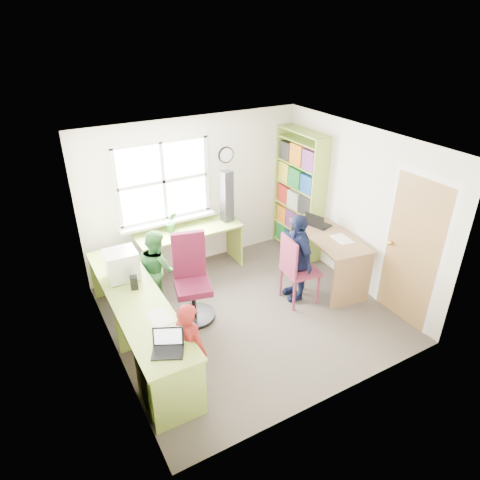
{
  "coord_description": "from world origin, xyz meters",
  "views": [
    {
      "loc": [
        -2.44,
        -4.11,
        3.72
      ],
      "look_at": [
        0.0,
        0.25,
        1.05
      ],
      "focal_mm": 32.0,
      "sensor_mm": 36.0,
      "label": 1
    }
  ],
  "objects_px": {
    "right_desk": "(328,247)",
    "person_green": "(157,269)",
    "bookshelf": "(299,197)",
    "swivel_chair": "(192,283)",
    "wooden_chair": "(296,267)",
    "cd_tower": "(227,197)",
    "person_navy": "(297,257)",
    "laptop_right": "(317,223)",
    "crt_monitor": "(122,265)",
    "l_desk": "(165,330)",
    "laptop_left": "(168,345)",
    "potted_plant": "(171,222)",
    "person_red": "(190,349)"
  },
  "relations": [
    {
      "from": "laptop_left",
      "to": "person_navy",
      "type": "xyz_separation_m",
      "value": [
        2.29,
        0.97,
        -0.14
      ]
    },
    {
      "from": "bookshelf",
      "to": "person_navy",
      "type": "xyz_separation_m",
      "value": [
        -0.84,
        -1.14,
        -0.34
      ]
    },
    {
      "from": "wooden_chair",
      "to": "cd_tower",
      "type": "relative_size",
      "value": 1.26
    },
    {
      "from": "right_desk",
      "to": "person_green",
      "type": "height_order",
      "value": "person_green"
    },
    {
      "from": "l_desk",
      "to": "right_desk",
      "type": "distance_m",
      "value": 2.82
    },
    {
      "from": "right_desk",
      "to": "laptop_left",
      "type": "distance_m",
      "value": 3.15
    },
    {
      "from": "wooden_chair",
      "to": "laptop_right",
      "type": "distance_m",
      "value": 0.95
    },
    {
      "from": "bookshelf",
      "to": "person_green",
      "type": "distance_m",
      "value": 2.7
    },
    {
      "from": "bookshelf",
      "to": "swivel_chair",
      "type": "bearing_deg",
      "value": -160.74
    },
    {
      "from": "potted_plant",
      "to": "person_green",
      "type": "xyz_separation_m",
      "value": [
        -0.49,
        -0.68,
        -0.32
      ]
    },
    {
      "from": "person_red",
      "to": "person_navy",
      "type": "distance_m",
      "value": 2.23
    },
    {
      "from": "bookshelf",
      "to": "person_navy",
      "type": "distance_m",
      "value": 1.46
    },
    {
      "from": "person_red",
      "to": "person_navy",
      "type": "relative_size",
      "value": 0.88
    },
    {
      "from": "swivel_chair",
      "to": "person_green",
      "type": "relative_size",
      "value": 1.02
    },
    {
      "from": "laptop_left",
      "to": "person_green",
      "type": "distance_m",
      "value": 1.82
    },
    {
      "from": "swivel_chair",
      "to": "crt_monitor",
      "type": "bearing_deg",
      "value": -179.76
    },
    {
      "from": "wooden_chair",
      "to": "bookshelf",
      "type": "bearing_deg",
      "value": 59.35
    },
    {
      "from": "swivel_chair",
      "to": "person_red",
      "type": "xyz_separation_m",
      "value": [
        -0.56,
        -1.24,
        0.06
      ]
    },
    {
      "from": "potted_plant",
      "to": "person_green",
      "type": "relative_size",
      "value": 0.28
    },
    {
      "from": "potted_plant",
      "to": "crt_monitor",
      "type": "bearing_deg",
      "value": -137.84
    },
    {
      "from": "wooden_chair",
      "to": "laptop_left",
      "type": "xyz_separation_m",
      "value": [
        -2.2,
        -0.87,
        0.23
      ]
    },
    {
      "from": "bookshelf",
      "to": "wooden_chair",
      "type": "height_order",
      "value": "bookshelf"
    },
    {
      "from": "l_desk",
      "to": "cd_tower",
      "type": "bearing_deg",
      "value": 44.63
    },
    {
      "from": "swivel_chair",
      "to": "person_green",
      "type": "bearing_deg",
      "value": 140.12
    },
    {
      "from": "swivel_chair",
      "to": "bookshelf",
      "type": "bearing_deg",
      "value": 33.04
    },
    {
      "from": "cd_tower",
      "to": "bookshelf",
      "type": "bearing_deg",
      "value": -19.72
    },
    {
      "from": "laptop_right",
      "to": "cd_tower",
      "type": "height_order",
      "value": "cd_tower"
    },
    {
      "from": "laptop_right",
      "to": "swivel_chair",
      "type": "bearing_deg",
      "value": 75.42
    },
    {
      "from": "crt_monitor",
      "to": "wooden_chair",
      "type": "bearing_deg",
      "value": -13.94
    },
    {
      "from": "right_desk",
      "to": "person_green",
      "type": "distance_m",
      "value": 2.55
    },
    {
      "from": "l_desk",
      "to": "right_desk",
      "type": "xyz_separation_m",
      "value": [
        2.78,
        0.43,
        0.13
      ]
    },
    {
      "from": "laptop_left",
      "to": "person_red",
      "type": "distance_m",
      "value": 0.34
    },
    {
      "from": "crt_monitor",
      "to": "person_red",
      "type": "distance_m",
      "value": 1.51
    },
    {
      "from": "cd_tower",
      "to": "laptop_right",
      "type": "bearing_deg",
      "value": -51.71
    },
    {
      "from": "person_green",
      "to": "swivel_chair",
      "type": "bearing_deg",
      "value": -152.01
    },
    {
      "from": "bookshelf",
      "to": "person_green",
      "type": "xyz_separation_m",
      "value": [
        -2.64,
        -0.37,
        -0.41
      ]
    },
    {
      "from": "laptop_left",
      "to": "person_navy",
      "type": "height_order",
      "value": "person_navy"
    },
    {
      "from": "wooden_chair",
      "to": "laptop_right",
      "type": "bearing_deg",
      "value": 40.19
    },
    {
      "from": "laptop_right",
      "to": "person_navy",
      "type": "height_order",
      "value": "person_navy"
    },
    {
      "from": "bookshelf",
      "to": "laptop_left",
      "type": "distance_m",
      "value": 3.78
    },
    {
      "from": "crt_monitor",
      "to": "cd_tower",
      "type": "distance_m",
      "value": 2.12
    },
    {
      "from": "bookshelf",
      "to": "swivel_chair",
      "type": "xyz_separation_m",
      "value": [
        -2.32,
        -0.81,
        -0.48
      ]
    },
    {
      "from": "laptop_right",
      "to": "person_red",
      "type": "distance_m",
      "value": 3.01
    },
    {
      "from": "swivel_chair",
      "to": "cd_tower",
      "type": "xyz_separation_m",
      "value": [
        1.09,
        1.05,
        0.65
      ]
    },
    {
      "from": "cd_tower",
      "to": "crt_monitor",
      "type": "bearing_deg",
      "value": -165.26
    },
    {
      "from": "l_desk",
      "to": "potted_plant",
      "type": "xyz_separation_m",
      "value": [
        0.81,
        1.77,
        0.46
      ]
    },
    {
      "from": "swivel_chair",
      "to": "person_red",
      "type": "distance_m",
      "value": 1.36
    },
    {
      "from": "person_navy",
      "to": "potted_plant",
      "type": "bearing_deg",
      "value": -127.38
    },
    {
      "from": "cd_tower",
      "to": "potted_plant",
      "type": "distance_m",
      "value": 0.96
    },
    {
      "from": "l_desk",
      "to": "swivel_chair",
      "type": "height_order",
      "value": "swivel_chair"
    }
  ]
}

